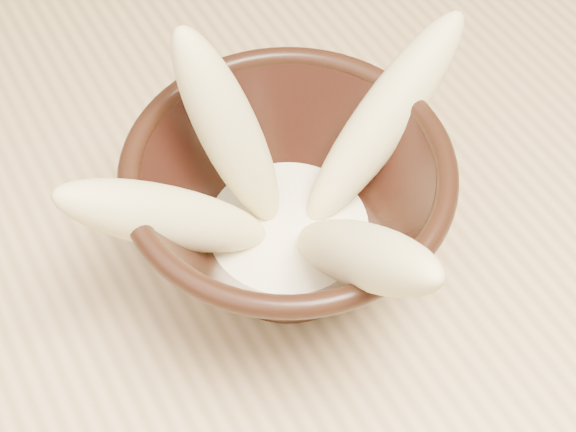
{
  "coord_description": "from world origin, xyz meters",
  "views": [
    {
      "loc": [
        -0.27,
        -0.24,
        1.18
      ],
      "look_at": [
        -0.14,
        0.0,
        0.8
      ],
      "focal_mm": 50.0,
      "sensor_mm": 36.0,
      "label": 1
    }
  ],
  "objects": [
    {
      "name": "bowl",
      "position": [
        -0.14,
        0.0,
        0.81
      ],
      "size": [
        0.18,
        0.18,
        0.1
      ],
      "rotation": [
        0.0,
        0.0,
        0.31
      ],
      "color": "black",
      "rests_on": "table"
    },
    {
      "name": "milk_puddle",
      "position": [
        -0.14,
        0.0,
        0.78
      ],
      "size": [
        0.1,
        0.1,
        0.01
      ],
      "primitive_type": "cylinder",
      "color": "#FEF3CC",
      "rests_on": "bowl"
    },
    {
      "name": "banana_upright",
      "position": [
        -0.15,
        0.04,
        0.85
      ],
      "size": [
        0.07,
        0.1,
        0.13
      ],
      "primitive_type": "ellipsoid",
      "rotation": [
        0.46,
        0.0,
        3.53
      ],
      "color": "#F0D68E",
      "rests_on": "bowl"
    },
    {
      "name": "banana_left",
      "position": [
        -0.2,
        0.01,
        0.83
      ],
      "size": [
        0.13,
        0.06,
        0.11
      ],
      "primitive_type": "ellipsoid",
      "rotation": [
        0.89,
        0.0,
        -1.75
      ],
      "color": "#F0D68E",
      "rests_on": "bowl"
    },
    {
      "name": "table",
      "position": [
        0.0,
        0.0,
        0.67
      ],
      "size": [
        1.2,
        0.8,
        0.75
      ],
      "color": "tan",
      "rests_on": "ground"
    },
    {
      "name": "banana_front",
      "position": [
        -0.13,
        -0.06,
        0.84
      ],
      "size": [
        0.03,
        0.13,
        0.13
      ],
      "primitive_type": "ellipsoid",
      "rotation": [
        0.78,
        0.0,
        -0.0
      ],
      "color": "#F0D68E",
      "rests_on": "bowl"
    },
    {
      "name": "banana_right",
      "position": [
        -0.06,
        0.02,
        0.83
      ],
      "size": [
        0.14,
        0.07,
        0.12
      ],
      "primitive_type": "ellipsoid",
      "rotation": [
        0.93,
        0.0,
        1.83
      ],
      "color": "#F0D68E",
      "rests_on": "bowl"
    }
  ]
}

